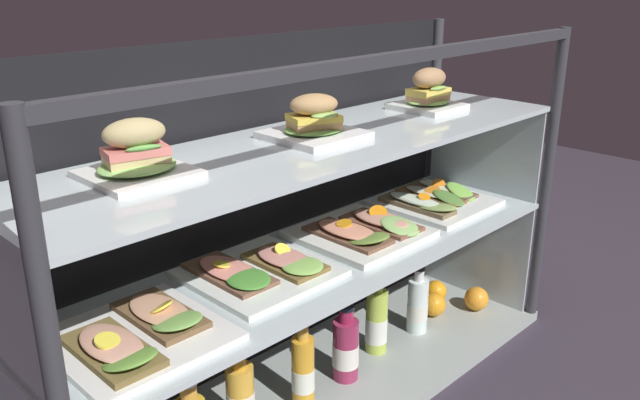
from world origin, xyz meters
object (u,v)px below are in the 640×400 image
Objects in this scene: open_sandwich_tray_right_of_center at (138,335)px; open_sandwich_tray_near_left_corner at (260,270)px; plated_roll_sandwich_mid_right at (428,94)px; juice_bottle_near_post at (303,371)px; open_sandwich_tray_mid_left at (434,200)px; juice_bottle_back_left at (346,349)px; open_sandwich_tray_left_of_center at (364,231)px; plated_roll_sandwich_left_of_center at (136,157)px; plated_roll_sandwich_center at (314,123)px; orange_fruit_near_left_post at (476,299)px; juice_bottle_front_right_end at (240,397)px; juice_bottle_back_center at (418,305)px; orange_fruit_beside_bottles at (433,304)px; juice_bottle_front_fourth at (376,322)px; orange_fruit_rolled_forward at (436,291)px.

open_sandwich_tray_right_of_center is 1.00× the size of open_sandwich_tray_near_left_corner.
plated_roll_sandwich_mid_right reaches higher than juice_bottle_near_post.
open_sandwich_tray_mid_left is 1.41× the size of juice_bottle_back_left.
open_sandwich_tray_left_of_center is 0.33m from juice_bottle_back_left.
plated_roll_sandwich_center is at bearing -3.04° from plated_roll_sandwich_left_of_center.
open_sandwich_tray_left_of_center is (0.64, -0.04, -0.33)m from plated_roll_sandwich_left_of_center.
juice_bottle_back_left is at bearing 175.22° from orange_fruit_near_left_post.
plated_roll_sandwich_mid_right reaches higher than plated_roll_sandwich_center.
juice_bottle_near_post is 3.18× the size of orange_fruit_near_left_post.
juice_bottle_front_right_end is at bearing 175.00° from orange_fruit_near_left_post.
open_sandwich_tray_right_of_center is 1.01m from juice_bottle_back_center.
orange_fruit_beside_bottles is 0.15m from orange_fruit_near_left_post.
juice_bottle_front_fourth is 0.38m from orange_fruit_rolled_forward.
plated_roll_sandwich_center is at bearing 145.24° from juice_bottle_back_left.
open_sandwich_tray_near_left_corner is at bearing 169.02° from juice_bottle_back_left.
plated_roll_sandwich_mid_right is 0.70m from orange_fruit_beside_bottles.
open_sandwich_tray_near_left_corner reaches higher than orange_fruit_rolled_forward.
open_sandwich_tray_mid_left is 4.02× the size of orange_fruit_beside_bottles.
plated_roll_sandwich_mid_right is 0.77× the size of juice_bottle_back_left.
orange_fruit_rolled_forward is (1.08, 0.01, -0.70)m from plated_roll_sandwich_left_of_center.
plated_roll_sandwich_mid_right is at bearing 4.55° from open_sandwich_tray_left_of_center.
open_sandwich_tray_left_of_center is at bearing 174.99° from juice_bottle_back_center.
plated_roll_sandwich_left_of_center is 0.81× the size of juice_bottle_front_right_end.
open_sandwich_tray_mid_left is at bearing -10.72° from plated_roll_sandwich_mid_right.
orange_fruit_near_left_post is (0.19, -0.11, -0.70)m from plated_roll_sandwich_mid_right.
juice_bottle_back_left is 1.00× the size of juice_bottle_back_center.
open_sandwich_tray_right_of_center is at bearing -179.48° from juice_bottle_near_post.
plated_roll_sandwich_mid_right reaches higher than plated_roll_sandwich_left_of_center.
juice_bottle_front_fourth is 3.06× the size of orange_fruit_beside_bottles.
juice_bottle_near_post is at bearing -174.67° from juice_bottle_front_fourth.
plated_roll_sandwich_left_of_center is 0.94m from plated_roll_sandwich_mid_right.
juice_bottle_front_fourth is 0.44m from orange_fruit_near_left_post.
plated_roll_sandwich_mid_right reaches higher than orange_fruit_rolled_forward.
plated_roll_sandwich_center reaches higher than open_sandwich_tray_near_left_corner.
juice_bottle_front_fourth is (0.42, -0.02, -0.30)m from open_sandwich_tray_near_left_corner.
open_sandwich_tray_right_of_center is 3.99× the size of orange_fruit_near_left_post.
open_sandwich_tray_mid_left is (0.05, -0.01, -0.34)m from plated_roll_sandwich_mid_right.
open_sandwich_tray_left_of_center reaches higher than juice_bottle_front_right_end.
juice_bottle_near_post is at bearing -177.15° from orange_fruit_beside_bottles.
open_sandwich_tray_mid_left reaches higher than juice_bottle_front_fourth.
orange_fruit_beside_bottles and orange_fruit_near_left_post have the same top height.
juice_bottle_front_right_end reaches higher than juice_bottle_back_left.
juice_bottle_front_fourth is 1.07× the size of juice_bottle_back_center.
open_sandwich_tray_right_of_center is 1.41× the size of juice_bottle_back_left.
open_sandwich_tray_left_of_center is 0.40m from juice_bottle_back_center.
juice_bottle_near_post is at bearing -178.61° from juice_bottle_back_center.
orange_fruit_near_left_post is at bearing -6.66° from open_sandwich_tray_near_left_corner.
orange_fruit_beside_bottles is at bearing -2.54° from plated_roll_sandwich_left_of_center.
plated_roll_sandwich_left_of_center is 0.74m from juice_bottle_near_post.
open_sandwich_tray_mid_left is 4.27× the size of orange_fruit_rolled_forward.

